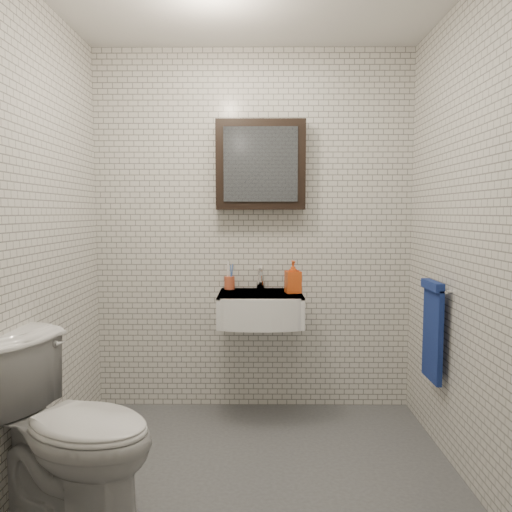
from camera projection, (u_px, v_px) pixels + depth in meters
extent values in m
cube|color=#47494E|center=(251.00, 477.00, 2.60)|extent=(2.20, 2.00, 0.01)
cube|color=silver|center=(253.00, 231.00, 3.48)|extent=(2.20, 0.02, 2.50)
cube|color=silver|center=(245.00, 256.00, 1.49)|extent=(2.20, 0.02, 2.50)
cube|color=silver|center=(31.00, 239.00, 2.50)|extent=(0.02, 2.00, 2.50)
cube|color=silver|center=(472.00, 239.00, 2.48)|extent=(0.02, 2.00, 2.50)
cube|color=white|center=(261.00, 308.00, 3.30)|extent=(0.55, 0.45, 0.20)
cylinder|color=silver|center=(261.00, 294.00, 3.32)|extent=(0.31, 0.31, 0.02)
cylinder|color=silver|center=(261.00, 293.00, 3.31)|extent=(0.04, 0.04, 0.01)
cube|color=white|center=(261.00, 294.00, 3.29)|extent=(0.55, 0.45, 0.01)
cylinder|color=silver|center=(260.00, 285.00, 3.46)|extent=(0.06, 0.06, 0.06)
cylinder|color=silver|center=(260.00, 276.00, 3.45)|extent=(0.03, 0.03, 0.08)
cylinder|color=silver|center=(260.00, 273.00, 3.39)|extent=(0.02, 0.12, 0.02)
cube|color=silver|center=(260.00, 268.00, 3.48)|extent=(0.02, 0.09, 0.01)
cube|color=black|center=(261.00, 165.00, 3.37)|extent=(0.60, 0.14, 0.60)
cube|color=#3F444C|center=(261.00, 164.00, 3.30)|extent=(0.49, 0.01, 0.49)
cylinder|color=silver|center=(437.00, 288.00, 2.86)|extent=(0.02, 0.30, 0.02)
cylinder|color=silver|center=(432.00, 285.00, 2.98)|extent=(0.04, 0.02, 0.02)
cylinder|color=silver|center=(449.00, 292.00, 2.73)|extent=(0.04, 0.02, 0.02)
cube|color=navy|center=(433.00, 334.00, 2.88)|extent=(0.03, 0.26, 0.54)
cube|color=navy|center=(432.00, 285.00, 2.85)|extent=(0.05, 0.26, 0.05)
cylinder|color=#BE4E2F|center=(230.00, 283.00, 3.46)|extent=(0.09, 0.09, 0.09)
cylinder|color=white|center=(227.00, 275.00, 3.44)|extent=(0.02, 0.03, 0.17)
cylinder|color=#3A64BA|center=(231.00, 276.00, 3.44)|extent=(0.01, 0.02, 0.15)
cylinder|color=white|center=(229.00, 274.00, 3.46)|extent=(0.02, 0.03, 0.18)
cylinder|color=#3A64BA|center=(232.00, 275.00, 3.46)|extent=(0.02, 0.04, 0.16)
imported|color=#E34A17|center=(293.00, 277.00, 3.29)|extent=(0.11, 0.12, 0.21)
imported|color=silver|center=(69.00, 431.00, 2.21)|extent=(0.94, 0.74, 0.84)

